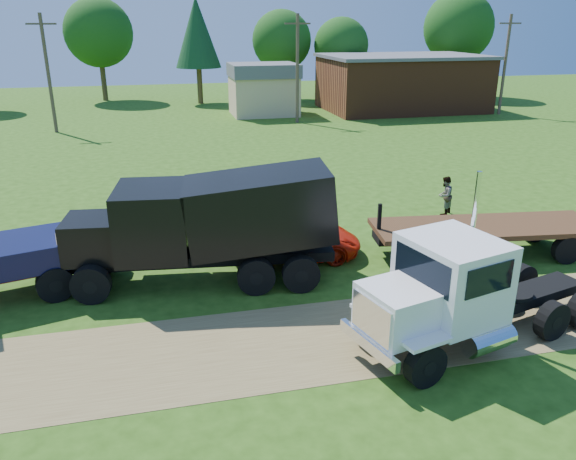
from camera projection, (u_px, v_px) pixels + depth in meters
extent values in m
plane|color=#26470F|center=(395.00, 329.00, 16.33)|extent=(140.00, 140.00, 0.00)
cube|color=brown|center=(395.00, 329.00, 16.33)|extent=(120.00, 4.20, 0.01)
cube|color=black|center=(481.00, 309.00, 15.78)|extent=(7.65, 2.88, 0.31)
cylinder|color=black|center=(425.00, 365.00, 13.66)|extent=(1.18, 0.63, 1.12)
cylinder|color=black|center=(425.00, 365.00, 13.66)|extent=(0.48, 0.46, 0.39)
cylinder|color=black|center=(372.00, 325.00, 15.47)|extent=(1.18, 0.63, 1.12)
cylinder|color=black|center=(372.00, 325.00, 15.47)|extent=(0.48, 0.46, 0.39)
cylinder|color=black|center=(552.00, 321.00, 15.69)|extent=(1.18, 0.63, 1.12)
cylinder|color=black|center=(552.00, 321.00, 15.69)|extent=(0.48, 0.46, 0.39)
cylinder|color=black|center=(492.00, 290.00, 17.50)|extent=(1.18, 0.63, 1.12)
cylinder|color=black|center=(492.00, 290.00, 17.50)|extent=(0.48, 0.46, 0.39)
cylinder|color=black|center=(521.00, 281.00, 18.08)|extent=(1.18, 0.63, 1.12)
cylinder|color=black|center=(521.00, 281.00, 18.08)|extent=(0.48, 0.46, 0.39)
cube|color=white|center=(401.00, 309.00, 14.23)|extent=(2.22, 2.14, 1.22)
cube|color=white|center=(372.00, 319.00, 13.84)|extent=(0.47, 1.50, 1.02)
cube|color=white|center=(368.00, 344.00, 14.07)|extent=(0.74, 2.31, 0.31)
cube|color=white|center=(452.00, 277.00, 14.77)|extent=(2.69, 2.91, 2.14)
cube|color=black|center=(422.00, 269.00, 14.15)|extent=(0.57, 1.99, 0.87)
cube|color=black|center=(490.00, 279.00, 13.59)|extent=(1.49, 0.43, 0.77)
cube|color=black|center=(422.00, 246.00, 15.63)|extent=(1.49, 0.43, 0.77)
cube|color=white|center=(428.00, 342.00, 13.43)|extent=(1.30, 0.75, 0.10)
cube|color=white|center=(373.00, 304.00, 15.23)|extent=(1.30, 0.75, 0.10)
cylinder|color=white|center=(489.00, 340.00, 14.45)|extent=(1.54, 0.95, 0.61)
cylinder|color=white|center=(470.00, 253.00, 15.67)|extent=(0.17, 0.17, 4.69)
cylinder|color=black|center=(513.00, 292.00, 16.24)|extent=(1.37, 1.37, 0.12)
cube|color=black|center=(200.00, 257.00, 19.07)|extent=(9.15, 2.18, 0.34)
cylinder|color=black|center=(91.00, 285.00, 17.68)|extent=(1.29, 0.54, 1.25)
cylinder|color=black|center=(91.00, 285.00, 17.68)|extent=(0.48, 0.47, 0.44)
cylinder|color=black|center=(105.00, 255.00, 19.90)|extent=(1.29, 0.54, 1.25)
cylinder|color=black|center=(105.00, 255.00, 19.90)|extent=(0.48, 0.47, 0.44)
cylinder|color=black|center=(256.00, 276.00, 18.26)|extent=(1.29, 0.54, 1.25)
cylinder|color=black|center=(256.00, 276.00, 18.26)|extent=(0.48, 0.47, 0.44)
cylinder|color=black|center=(252.00, 249.00, 20.48)|extent=(1.29, 0.54, 1.25)
cylinder|color=black|center=(252.00, 249.00, 20.48)|extent=(0.48, 0.47, 0.44)
cylinder|color=black|center=(301.00, 274.00, 18.43)|extent=(1.29, 0.54, 1.25)
cylinder|color=black|center=(301.00, 274.00, 18.43)|extent=(0.48, 0.47, 0.44)
cylinder|color=black|center=(292.00, 247.00, 20.64)|extent=(1.29, 0.54, 1.25)
cylinder|color=black|center=(292.00, 247.00, 20.64)|extent=(0.48, 0.47, 0.44)
cube|color=black|center=(98.00, 238.00, 18.40)|extent=(2.25, 2.15, 1.36)
cube|color=white|center=(66.00, 240.00, 18.31)|extent=(0.29, 1.70, 1.13)
cube|color=black|center=(153.00, 221.00, 18.43)|extent=(2.57, 2.97, 2.27)
cube|color=black|center=(117.00, 207.00, 18.12)|extent=(0.32, 2.26, 0.91)
cube|color=black|center=(259.00, 209.00, 18.72)|extent=(5.26, 3.28, 2.75)
cylinder|color=black|center=(55.00, 284.00, 17.82)|extent=(1.22, 0.67, 1.16)
cylinder|color=black|center=(55.00, 284.00, 17.82)|extent=(0.50, 0.49, 0.41)
cylinder|color=black|center=(46.00, 260.00, 19.64)|extent=(1.22, 0.67, 1.16)
cylinder|color=black|center=(46.00, 260.00, 19.64)|extent=(0.50, 0.49, 0.41)
cube|color=black|center=(22.00, 252.00, 18.10)|extent=(4.22, 3.33, 0.85)
imported|color=red|center=(295.00, 239.00, 21.19)|extent=(5.29, 3.09, 1.38)
cube|color=#3E2713|center=(486.00, 227.00, 21.19)|extent=(8.78, 3.61, 0.19)
cube|color=black|center=(485.00, 234.00, 21.28)|extent=(8.59, 2.13, 0.27)
cylinder|color=black|center=(426.00, 256.00, 20.08)|extent=(1.10, 0.45, 1.07)
cylinder|color=black|center=(407.00, 234.00, 22.16)|extent=(1.10, 0.45, 1.07)
cylinder|color=black|center=(567.00, 250.00, 20.62)|extent=(1.10, 0.45, 1.07)
cylinder|color=black|center=(535.00, 229.00, 22.71)|extent=(1.10, 0.45, 1.07)
cube|color=black|center=(379.00, 218.00, 20.57)|extent=(0.14, 0.14, 1.07)
imported|color=#999999|center=(445.00, 196.00, 25.75)|extent=(1.10, 1.08, 1.79)
cube|color=brown|center=(401.00, 84.00, 55.81)|extent=(15.00, 10.00, 5.00)
cube|color=#59595E|center=(403.00, 56.00, 54.88)|extent=(15.40, 10.40, 0.30)
cube|color=tan|center=(264.00, 95.00, 53.00)|extent=(6.00, 5.00, 3.60)
cube|color=#59595E|center=(263.00, 70.00, 52.20)|extent=(6.20, 5.40, 1.20)
cylinder|color=#4D3A2B|center=(48.00, 74.00, 43.57)|extent=(0.28, 0.28, 9.00)
cube|color=#4D3A2B|center=(41.00, 24.00, 42.28)|extent=(2.20, 0.14, 0.14)
cylinder|color=#4D3A2B|center=(297.00, 70.00, 47.94)|extent=(0.28, 0.28, 9.00)
cube|color=#4D3A2B|center=(298.00, 23.00, 46.64)|extent=(2.20, 0.14, 0.14)
cylinder|color=#4D3A2B|center=(505.00, 65.00, 52.30)|extent=(0.28, 0.28, 9.00)
cube|color=#4D3A2B|center=(510.00, 23.00, 51.00)|extent=(2.20, 0.14, 0.14)
cylinder|color=#3C2E18|center=(104.00, 83.00, 62.45)|extent=(0.56, 0.56, 3.88)
sphere|color=#134812|center=(98.00, 33.00, 60.60)|extent=(7.32, 7.32, 7.32)
cylinder|color=#3C2E18|center=(200.00, 85.00, 60.19)|extent=(0.56, 0.56, 3.80)
cone|color=black|center=(197.00, 32.00, 58.30)|extent=(4.78, 4.78, 7.07)
cylinder|color=#3C2E18|center=(282.00, 84.00, 63.24)|extent=(0.56, 0.56, 3.44)
sphere|color=#134812|center=(282.00, 40.00, 61.60)|extent=(6.49, 6.49, 6.49)
cylinder|color=#3C2E18|center=(340.00, 85.00, 63.12)|extent=(0.56, 0.56, 3.17)
sphere|color=#134812|center=(341.00, 45.00, 61.62)|extent=(5.97, 5.97, 5.97)
cylinder|color=#3C2E18|center=(453.00, 78.00, 65.54)|extent=(0.56, 0.56, 4.16)
sphere|color=#134812|center=(458.00, 27.00, 63.56)|extent=(7.84, 7.84, 7.84)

